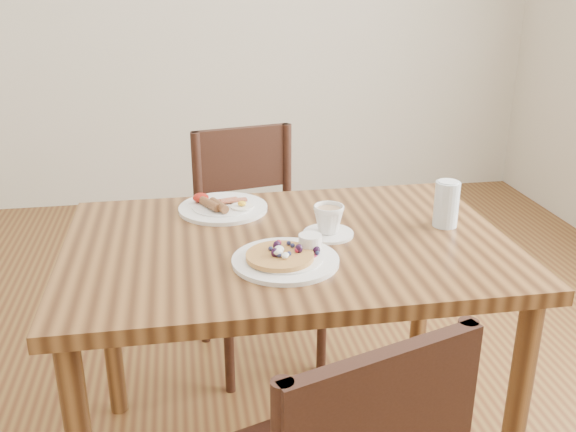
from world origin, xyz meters
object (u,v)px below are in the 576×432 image
object	(u,v)px
chair_far	(255,236)
teacup_saucer	(329,222)
water_glass	(446,204)
pancake_plate	(287,257)
breakfast_plate	(222,207)
dining_table	(288,273)

from	to	relation	value
chair_far	teacup_saucer	size ratio (longest dim) A/B	6.29
chair_far	water_glass	xyz separation A→B (m)	(0.48, -0.62, 0.32)
pancake_plate	breakfast_plate	xyz separation A→B (m)	(-0.13, 0.40, -0.00)
dining_table	pancake_plate	distance (m)	0.18
chair_far	breakfast_plate	bearing A→B (deg)	58.21
pancake_plate	teacup_saucer	world-z (taller)	teacup_saucer
chair_far	water_glass	world-z (taller)	water_glass
dining_table	teacup_saucer	distance (m)	0.18
dining_table	chair_far	xyz separation A→B (m)	(-0.02, 0.65, -0.16)
dining_table	water_glass	bearing A→B (deg)	3.34
chair_far	pancake_plate	world-z (taller)	chair_far
dining_table	pancake_plate	bearing A→B (deg)	-101.03
water_glass	chair_far	bearing A→B (deg)	127.68
pancake_plate	water_glass	size ratio (longest dim) A/B	2.06
pancake_plate	water_glass	distance (m)	0.52
chair_far	pancake_plate	distance (m)	0.83
pancake_plate	teacup_saucer	xyz separation A→B (m)	(0.14, 0.15, 0.02)
dining_table	teacup_saucer	xyz separation A→B (m)	(0.12, 0.02, 0.14)
pancake_plate	breakfast_plate	bearing A→B (deg)	108.64
pancake_plate	teacup_saucer	size ratio (longest dim) A/B	1.93
chair_far	water_glass	bearing A→B (deg)	116.10
chair_far	pancake_plate	bearing A→B (deg)	77.79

